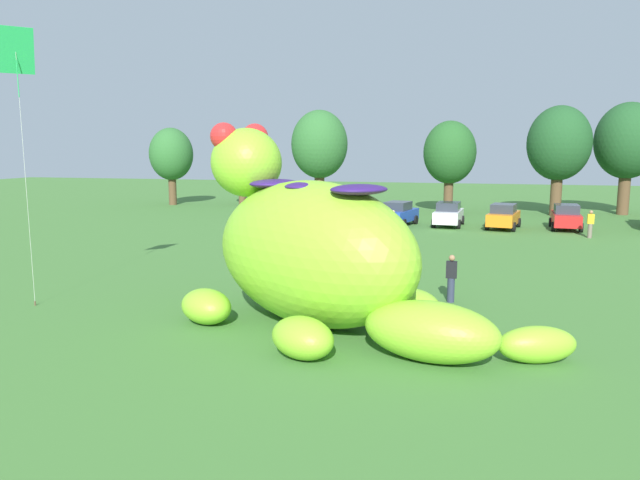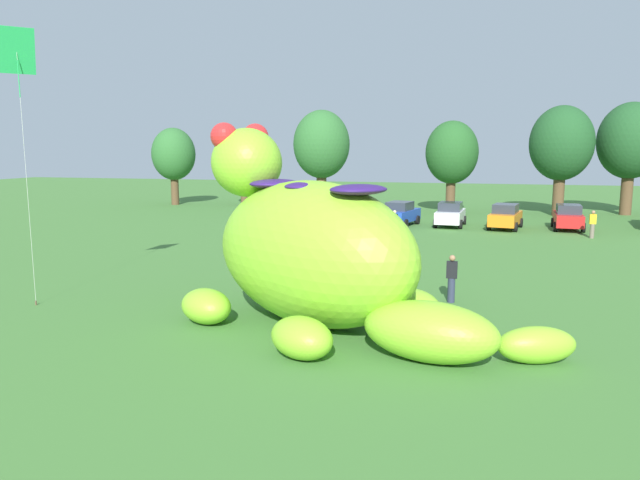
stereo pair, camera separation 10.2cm
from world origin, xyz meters
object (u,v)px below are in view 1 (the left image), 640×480
(car_red, at_px, (566,217))
(spectator_mid_field, at_px, (590,224))
(car_orange, at_px, (504,216))
(spectator_by_cars, at_px, (393,224))
(car_black, at_px, (304,210))
(car_white, at_px, (448,214))
(car_yellow, at_px, (348,212))
(car_blue, at_px, (398,214))
(spectator_near_inflatable, at_px, (451,279))
(giant_inflatable_creature, at_px, (313,250))
(tethered_flying_kite, at_px, (16,55))

(car_red, height_order, spectator_mid_field, car_red)
(car_orange, distance_m, spectator_by_cars, 9.08)
(car_black, bearing_deg, car_white, 0.62)
(car_yellow, height_order, spectator_by_cars, car_yellow)
(car_blue, distance_m, car_orange, 7.18)
(car_red, distance_m, spectator_near_inflatable, 22.56)
(giant_inflatable_creature, bearing_deg, car_orange, 74.50)
(spectator_by_cars, bearing_deg, giant_inflatable_creature, -90.07)
(car_red, distance_m, spectator_mid_field, 3.85)
(giant_inflatable_creature, distance_m, spectator_near_inflatable, 5.69)
(spectator_near_inflatable, bearing_deg, car_blue, 102.23)
(car_orange, distance_m, tethered_flying_kite, 31.02)
(car_black, height_order, spectator_near_inflatable, car_black)
(car_red, relative_size, tethered_flying_kite, 0.45)
(giant_inflatable_creature, distance_m, car_white, 25.19)
(tethered_flying_kite, bearing_deg, spectator_near_inflatable, 16.57)
(car_black, distance_m, spectator_by_cars, 9.92)
(spectator_near_inflatable, xyz_separation_m, spectator_by_cars, (-4.08, 14.76, 0.00))
(car_blue, xyz_separation_m, spectator_by_cars, (0.42, -5.96, -0.01))
(car_yellow, bearing_deg, tethered_flying_kite, -103.28)
(car_black, distance_m, spectator_mid_field, 19.60)
(car_blue, distance_m, spectator_mid_field, 12.50)
(tethered_flying_kite, bearing_deg, car_yellow, 76.72)
(car_blue, xyz_separation_m, car_orange, (7.18, 0.08, 0.00))
(car_black, distance_m, car_blue, 7.17)
(car_orange, distance_m, spectator_near_inflatable, 20.98)
(car_black, height_order, spectator_by_cars, car_black)
(car_blue, height_order, spectator_near_inflatable, car_blue)
(spectator_by_cars, bearing_deg, car_white, 64.87)
(spectator_by_cars, height_order, tethered_flying_kite, tethered_flying_kite)
(spectator_mid_field, bearing_deg, car_yellow, 169.62)
(car_white, bearing_deg, car_yellow, -175.11)
(car_white, relative_size, spectator_by_cars, 2.47)
(spectator_near_inflatable, height_order, spectator_mid_field, same)
(spectator_mid_field, bearing_deg, car_red, 103.30)
(spectator_near_inflatable, xyz_separation_m, tethered_flying_kite, (-14.04, -4.18, 7.60))
(car_orange, bearing_deg, car_blue, -179.34)
(spectator_near_inflatable, xyz_separation_m, spectator_mid_field, (7.65, 17.78, 0.00))
(tethered_flying_kite, bearing_deg, car_white, 62.91)
(car_yellow, distance_m, tethered_flying_kite, 26.64)
(tethered_flying_kite, bearing_deg, spectator_by_cars, 62.26)
(car_black, relative_size, spectator_mid_field, 2.52)
(car_red, bearing_deg, car_orange, -170.15)
(car_blue, xyz_separation_m, tethered_flying_kite, (-9.55, -24.91, 7.59))
(car_red, bearing_deg, car_yellow, -176.77)
(giant_inflatable_creature, xyz_separation_m, car_white, (3.08, 24.96, -1.45))
(car_black, relative_size, spectator_near_inflatable, 2.52)
(car_white, bearing_deg, giant_inflatable_creature, -97.04)
(car_white, height_order, car_orange, same)
(car_yellow, bearing_deg, spectator_by_cars, -55.28)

